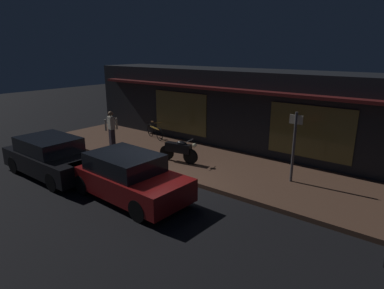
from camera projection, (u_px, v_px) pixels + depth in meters
The scene contains 9 objects.
ground_plane at pixel (157, 190), 10.88m from camera, with size 60.00×60.00×0.00m, color black.
sidewalk_slab at pixel (209, 164), 13.12m from camera, with size 18.00×4.00×0.15m, color brown.
storefront_building at pixel (252, 110), 15.19m from camera, with size 18.00×3.30×3.60m.
motorcycle at pixel (179, 150), 13.01m from camera, with size 1.70×0.59×0.97m.
bicycle_parked at pixel (155, 132), 16.49m from camera, with size 1.59×0.61×0.91m.
person_photographer at pixel (111, 128), 14.90m from camera, with size 0.43×0.61×1.67m.
sign_post at pixel (294, 143), 10.83m from camera, with size 0.44×0.09×2.40m.
parked_car_near at pixel (52, 157), 12.01m from camera, with size 4.10×1.78×1.42m.
parked_car_far at pixel (128, 176), 10.14m from camera, with size 4.15×1.89×1.42m.
Camera 1 is at (7.14, -7.13, 4.48)m, focal length 30.63 mm.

